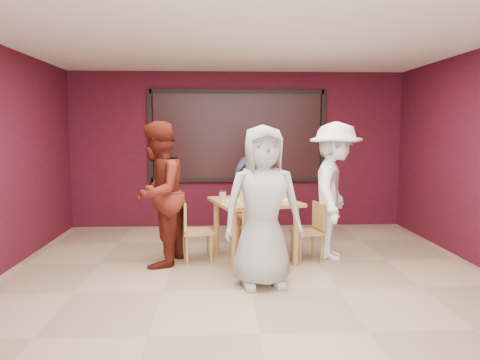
{
  "coord_description": "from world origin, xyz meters",
  "views": [
    {
      "loc": [
        -0.36,
        -4.99,
        1.76
      ],
      "look_at": [
        -0.06,
        1.19,
        1.1
      ],
      "focal_mm": 35.0,
      "sensor_mm": 36.0,
      "label": 1
    }
  ],
  "objects_px": {
    "chair_left": "(192,228)",
    "chair_right": "(311,228)",
    "chair_back": "(254,211)",
    "diner_front": "(263,207)",
    "diner_back": "(253,189)",
    "diner_left": "(158,194)",
    "dining_table": "(254,208)",
    "diner_right": "(335,191)",
    "chair_front": "(258,238)"
  },
  "relations": [
    {
      "from": "chair_left",
      "to": "chair_right",
      "type": "xyz_separation_m",
      "value": [
        1.61,
        0.01,
        -0.02
      ]
    },
    {
      "from": "chair_left",
      "to": "chair_right",
      "type": "height_order",
      "value": "chair_left"
    },
    {
      "from": "chair_back",
      "to": "diner_front",
      "type": "relative_size",
      "value": 0.53
    },
    {
      "from": "chair_left",
      "to": "diner_back",
      "type": "distance_m",
      "value": 1.5
    },
    {
      "from": "chair_back",
      "to": "chair_right",
      "type": "bearing_deg",
      "value": -45.68
    },
    {
      "from": "chair_back",
      "to": "diner_left",
      "type": "xyz_separation_m",
      "value": [
        -1.31,
        -0.89,
        0.39
      ]
    },
    {
      "from": "dining_table",
      "to": "chair_right",
      "type": "distance_m",
      "value": 0.82
    },
    {
      "from": "chair_back",
      "to": "diner_right",
      "type": "height_order",
      "value": "diner_right"
    },
    {
      "from": "chair_front",
      "to": "diner_back",
      "type": "height_order",
      "value": "diner_back"
    },
    {
      "from": "dining_table",
      "to": "diner_front",
      "type": "distance_m",
      "value": 1.07
    },
    {
      "from": "chair_right",
      "to": "diner_back",
      "type": "distance_m",
      "value": 1.39
    },
    {
      "from": "diner_left",
      "to": "chair_left",
      "type": "bearing_deg",
      "value": 120.47
    },
    {
      "from": "chair_right",
      "to": "diner_front",
      "type": "distance_m",
      "value": 1.37
    },
    {
      "from": "diner_front",
      "to": "dining_table",
      "type": "bearing_deg",
      "value": 82.56
    },
    {
      "from": "chair_front",
      "to": "chair_left",
      "type": "bearing_deg",
      "value": 140.36
    },
    {
      "from": "chair_right",
      "to": "diner_right",
      "type": "xyz_separation_m",
      "value": [
        0.33,
        0.08,
        0.49
      ]
    },
    {
      "from": "dining_table",
      "to": "chair_left",
      "type": "height_order",
      "value": "dining_table"
    },
    {
      "from": "chair_left",
      "to": "diner_left",
      "type": "xyz_separation_m",
      "value": [
        -0.43,
        -0.13,
        0.48
      ]
    },
    {
      "from": "chair_back",
      "to": "diner_right",
      "type": "xyz_separation_m",
      "value": [
        1.06,
        -0.67,
        0.39
      ]
    },
    {
      "from": "chair_back",
      "to": "diner_left",
      "type": "relative_size",
      "value": 0.51
    },
    {
      "from": "chair_right",
      "to": "diner_left",
      "type": "height_order",
      "value": "diner_left"
    },
    {
      "from": "dining_table",
      "to": "chair_left",
      "type": "relative_size",
      "value": 1.58
    },
    {
      "from": "chair_front",
      "to": "diner_left",
      "type": "relative_size",
      "value": 0.44
    },
    {
      "from": "chair_right",
      "to": "diner_front",
      "type": "height_order",
      "value": "diner_front"
    },
    {
      "from": "diner_back",
      "to": "diner_right",
      "type": "bearing_deg",
      "value": 138.41
    },
    {
      "from": "diner_front",
      "to": "diner_right",
      "type": "xyz_separation_m",
      "value": [
        1.09,
        1.12,
        0.03
      ]
    },
    {
      "from": "dining_table",
      "to": "chair_right",
      "type": "bearing_deg",
      "value": -0.79
    },
    {
      "from": "chair_back",
      "to": "chair_right",
      "type": "xyz_separation_m",
      "value": [
        0.73,
        -0.75,
        -0.1
      ]
    },
    {
      "from": "diner_front",
      "to": "diner_back",
      "type": "xyz_separation_m",
      "value": [
        0.06,
        2.17,
        -0.07
      ]
    },
    {
      "from": "diner_front",
      "to": "diner_left",
      "type": "relative_size",
      "value": 0.97
    },
    {
      "from": "chair_right",
      "to": "diner_right",
      "type": "bearing_deg",
      "value": 13.55
    },
    {
      "from": "chair_right",
      "to": "diner_front",
      "type": "bearing_deg",
      "value": -126.26
    },
    {
      "from": "chair_front",
      "to": "diner_left",
      "type": "distance_m",
      "value": 1.45
    },
    {
      "from": "dining_table",
      "to": "diner_front",
      "type": "height_order",
      "value": "diner_front"
    },
    {
      "from": "dining_table",
      "to": "diner_right",
      "type": "bearing_deg",
      "value": 3.57
    },
    {
      "from": "chair_back",
      "to": "chair_right",
      "type": "distance_m",
      "value": 1.05
    },
    {
      "from": "chair_left",
      "to": "diner_back",
      "type": "bearing_deg",
      "value": 51.42
    },
    {
      "from": "chair_front",
      "to": "diner_front",
      "type": "relative_size",
      "value": 0.46
    },
    {
      "from": "diner_left",
      "to": "diner_right",
      "type": "bearing_deg",
      "value": 108.98
    },
    {
      "from": "diner_front",
      "to": "diner_left",
      "type": "bearing_deg",
      "value": 136.69
    },
    {
      "from": "chair_right",
      "to": "diner_back",
      "type": "bearing_deg",
      "value": 121.96
    },
    {
      "from": "dining_table",
      "to": "chair_left",
      "type": "xyz_separation_m",
      "value": [
        -0.83,
        -0.02,
        -0.26
      ]
    },
    {
      "from": "dining_table",
      "to": "chair_back",
      "type": "relative_size",
      "value": 1.34
    },
    {
      "from": "diner_back",
      "to": "diner_right",
      "type": "distance_m",
      "value": 1.47
    },
    {
      "from": "dining_table",
      "to": "chair_front",
      "type": "xyz_separation_m",
      "value": [
        -0.01,
        -0.7,
        -0.25
      ]
    },
    {
      "from": "chair_back",
      "to": "chair_left",
      "type": "bearing_deg",
      "value": -139.27
    },
    {
      "from": "chair_back",
      "to": "diner_right",
      "type": "bearing_deg",
      "value": -32.22
    },
    {
      "from": "diner_back",
      "to": "diner_left",
      "type": "relative_size",
      "value": 0.89
    },
    {
      "from": "diner_left",
      "to": "diner_back",
      "type": "bearing_deg",
      "value": 147.16
    },
    {
      "from": "dining_table",
      "to": "diner_back",
      "type": "relative_size",
      "value": 0.77
    }
  ]
}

